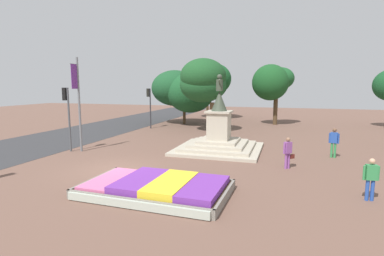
{
  "coord_description": "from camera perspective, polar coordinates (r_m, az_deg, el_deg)",
  "views": [
    {
      "loc": [
        8.13,
        -12.85,
        4.22
      ],
      "look_at": [
        3.12,
        3.18,
        1.83
      ],
      "focal_mm": 28.0,
      "sensor_mm": 36.0,
      "label": 1
    }
  ],
  "objects": [
    {
      "name": "ground_plane",
      "position": [
        15.78,
        -14.54,
        -7.68
      ],
      "size": [
        93.43,
        93.43,
        0.0
      ],
      "primitive_type": "plane",
      "color": "brown"
    },
    {
      "name": "flower_planter",
      "position": [
        12.03,
        -6.62,
        -11.21
      ],
      "size": [
        5.83,
        3.56,
        0.58
      ],
      "color": "#38281C",
      "rests_on": "ground_plane"
    },
    {
      "name": "statue_monument",
      "position": [
        19.66,
        5.13,
        -1.88
      ],
      "size": [
        5.39,
        5.39,
        4.93
      ],
      "color": "#B3A894",
      "rests_on": "ground_plane"
    },
    {
      "name": "traffic_light_mid_block",
      "position": [
        20.61,
        -22.68,
        3.64
      ],
      "size": [
        0.41,
        0.28,
        4.09
      ],
      "color": "#4C5156",
      "rests_on": "ground_plane"
    },
    {
      "name": "traffic_light_far_corner",
      "position": [
        29.74,
        -8.14,
        5.17
      ],
      "size": [
        0.41,
        0.29,
        3.93
      ],
      "color": "#2D2D33",
      "rests_on": "ground_plane"
    },
    {
      "name": "banner_pole",
      "position": [
        20.27,
        -20.78,
        4.71
      ],
      "size": [
        0.14,
        0.74,
        5.96
      ],
      "color": "slate",
      "rests_on": "ground_plane"
    },
    {
      "name": "pedestrian_with_handbag",
      "position": [
        16.02,
        17.81,
        -4.23
      ],
      "size": [
        0.58,
        0.56,
        1.63
      ],
      "color": "#8C4C99",
      "rests_on": "ground_plane"
    },
    {
      "name": "pedestrian_near_planter",
      "position": [
        12.88,
        30.92,
        -7.94
      ],
      "size": [
        0.56,
        0.27,
        1.6
      ],
      "color": "#264CA5",
      "rests_on": "ground_plane"
    },
    {
      "name": "pedestrian_crossing_plaza",
      "position": [
        19.4,
        25.41,
        -2.17
      ],
      "size": [
        0.55,
        0.33,
        1.76
      ],
      "color": "#338C4C",
      "rests_on": "ground_plane"
    },
    {
      "name": "park_tree_behind_statue",
      "position": [
        32.7,
        -1.77,
        7.13
      ],
      "size": [
        7.06,
        5.82,
        5.89
      ],
      "color": "#4C3823",
      "rests_on": "ground_plane"
    },
    {
      "name": "park_tree_far_right",
      "position": [
        27.05,
        2.12,
        9.01
      ],
      "size": [
        4.2,
        4.31,
        6.61
      ],
      "color": "brown",
      "rests_on": "ground_plane"
    },
    {
      "name": "park_tree_street_side",
      "position": [
        38.92,
        3.54,
        9.05
      ],
      "size": [
        5.73,
        5.82,
        7.32
      ],
      "color": "#4C3823",
      "rests_on": "ground_plane"
    },
    {
      "name": "park_tree_mid_canopy",
      "position": [
        33.46,
        15.21,
        8.54
      ],
      "size": [
        4.38,
        4.23,
        6.45
      ],
      "color": "#4C3823",
      "rests_on": "ground_plane"
    }
  ]
}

